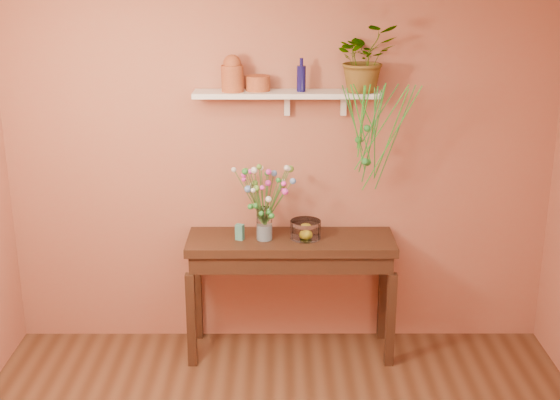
# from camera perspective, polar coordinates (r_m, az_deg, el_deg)

# --- Properties ---
(room) EXTENTS (4.04, 4.04, 2.70)m
(room) POSITION_cam_1_polar(r_m,az_deg,el_deg) (3.52, 0.03, -6.11)
(room) COLOR brown
(room) RESTS_ON ground
(sideboard) EXTENTS (1.49, 0.48, 0.90)m
(sideboard) POSITION_cam_1_polar(r_m,az_deg,el_deg) (5.35, 0.84, -4.27)
(sideboard) COLOR #392013
(sideboard) RESTS_ON ground
(wall_shelf) EXTENTS (1.30, 0.24, 0.19)m
(wall_shelf) POSITION_cam_1_polar(r_m,az_deg,el_deg) (5.17, 0.67, 8.14)
(wall_shelf) COLOR white
(wall_shelf) RESTS_ON room
(terracotta_jug) EXTENTS (0.16, 0.16, 0.25)m
(terracotta_jug) POSITION_cam_1_polar(r_m,az_deg,el_deg) (5.14, -3.70, 9.67)
(terracotta_jug) COLOR #A85024
(terracotta_jug) RESTS_ON wall_shelf
(terracotta_pot) EXTENTS (0.20, 0.20, 0.10)m
(terracotta_pot) POSITION_cam_1_polar(r_m,az_deg,el_deg) (5.18, -1.72, 8.99)
(terracotta_pot) COLOR #A85024
(terracotta_pot) RESTS_ON wall_shelf
(blue_bottle) EXTENTS (0.08, 0.08, 0.23)m
(blue_bottle) POSITION_cam_1_polar(r_m,az_deg,el_deg) (5.14, 1.65, 9.39)
(blue_bottle) COLOR #110E47
(blue_bottle) RESTS_ON wall_shelf
(spider_plant) EXTENTS (0.50, 0.46, 0.46)m
(spider_plant) POSITION_cam_1_polar(r_m,az_deg,el_deg) (5.14, 6.54, 10.83)
(spider_plant) COLOR #2A7C2E
(spider_plant) RESTS_ON wall_shelf
(plant_fronds) EXTENTS (0.53, 0.41, 0.76)m
(plant_fronds) POSITION_cam_1_polar(r_m,az_deg,el_deg) (5.08, 6.94, 4.90)
(plant_fronds) COLOR #2A7C2E
(plant_fronds) RESTS_ON wall_shelf
(glass_vase) EXTENTS (0.11, 0.11, 0.23)m
(glass_vase) POSITION_cam_1_polar(r_m,az_deg,el_deg) (5.25, -1.21, -2.04)
(glass_vase) COLOR white
(glass_vase) RESTS_ON sideboard
(bouquet) EXTENTS (0.45, 0.49, 0.47)m
(bouquet) POSITION_cam_1_polar(r_m,az_deg,el_deg) (5.15, -1.13, 1.03)
(bouquet) COLOR #386B28
(bouquet) RESTS_ON glass_vase
(glass_bowl) EXTENTS (0.22, 0.22, 0.13)m
(glass_bowl) POSITION_cam_1_polar(r_m,az_deg,el_deg) (5.29, 1.98, -2.34)
(glass_bowl) COLOR white
(glass_bowl) RESTS_ON sideboard
(lemon) EXTENTS (0.07, 0.07, 0.07)m
(lemon) POSITION_cam_1_polar(r_m,az_deg,el_deg) (5.28, 2.00, -2.61)
(lemon) COLOR yellow
(lemon) RESTS_ON glass_bowl
(carton) EXTENTS (0.07, 0.06, 0.11)m
(carton) POSITION_cam_1_polar(r_m,az_deg,el_deg) (5.26, -3.13, -2.49)
(carton) COLOR #2A648A
(carton) RESTS_ON sideboard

